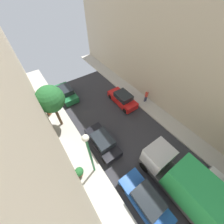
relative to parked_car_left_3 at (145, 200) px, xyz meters
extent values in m
plane|color=#2D2D33|center=(2.70, 2.04, -0.72)|extent=(32.00, 32.00, 0.00)
cube|color=#B7B2A8|center=(-2.30, 2.04, -0.64)|extent=(2.00, 44.00, 0.15)
cube|color=#B7B2A8|center=(7.70, 2.04, -0.64)|extent=(2.00, 44.00, 0.15)
cube|color=#194799|center=(0.00, 0.04, -0.17)|extent=(1.76, 4.20, 0.76)
cube|color=#1E2328|center=(0.00, -0.11, 0.53)|extent=(1.56, 2.10, 0.64)
cylinder|color=black|center=(-0.78, 1.59, -0.40)|extent=(0.22, 0.64, 0.64)
cylinder|color=black|center=(0.78, 1.59, -0.40)|extent=(0.22, 0.64, 0.64)
cylinder|color=black|center=(0.78, -1.51, -0.40)|extent=(0.22, 0.64, 0.64)
cube|color=black|center=(0.00, 5.83, -0.17)|extent=(1.76, 4.20, 0.76)
cube|color=#1E2328|center=(0.00, 5.68, 0.53)|extent=(1.56, 2.10, 0.64)
cylinder|color=black|center=(-0.78, 7.38, -0.40)|extent=(0.22, 0.64, 0.64)
cylinder|color=black|center=(0.78, 7.38, -0.40)|extent=(0.22, 0.64, 0.64)
cylinder|color=black|center=(-0.78, 4.28, -0.40)|extent=(0.22, 0.64, 0.64)
cylinder|color=black|center=(0.78, 4.28, -0.40)|extent=(0.22, 0.64, 0.64)
cube|color=#1E6638|center=(0.00, 14.80, -0.17)|extent=(1.76, 4.20, 0.76)
cube|color=#1E2328|center=(0.00, 14.65, 0.53)|extent=(1.56, 2.10, 0.64)
cylinder|color=black|center=(-0.78, 16.35, -0.40)|extent=(0.22, 0.64, 0.64)
cylinder|color=black|center=(0.78, 16.35, -0.40)|extent=(0.22, 0.64, 0.64)
cylinder|color=black|center=(-0.78, 13.25, -0.40)|extent=(0.22, 0.64, 0.64)
cylinder|color=black|center=(0.78, 13.25, -0.40)|extent=(0.22, 0.64, 0.64)
cylinder|color=black|center=(4.62, -2.11, -0.40)|extent=(0.22, 0.64, 0.64)
cylinder|color=black|center=(6.18, -2.11, -0.40)|extent=(0.22, 0.64, 0.64)
cube|color=red|center=(5.40, 9.51, -0.17)|extent=(1.76, 4.20, 0.76)
cube|color=#1E2328|center=(5.40, 9.36, 0.53)|extent=(1.56, 2.10, 0.64)
cylinder|color=black|center=(4.62, 11.06, -0.40)|extent=(0.22, 0.64, 0.64)
cylinder|color=black|center=(6.18, 11.06, -0.40)|extent=(0.22, 0.64, 0.64)
cylinder|color=black|center=(4.62, 7.96, -0.40)|extent=(0.22, 0.64, 0.64)
cylinder|color=black|center=(6.18, 7.96, -0.40)|extent=(0.22, 0.64, 0.64)
cube|color=#4C4C51|center=(2.70, -0.83, 0.01)|extent=(2.20, 6.60, 0.50)
cube|color=#B7B7BC|center=(2.70, 1.57, 1.11)|extent=(2.10, 1.80, 1.70)
cube|color=green|center=(2.70, -1.83, 1.46)|extent=(2.24, 4.20, 2.40)
cylinder|color=black|center=(1.72, 1.77, -0.24)|extent=(0.30, 0.96, 0.96)
cylinder|color=black|center=(3.68, 1.77, -0.24)|extent=(0.30, 0.96, 0.96)
cylinder|color=black|center=(3.68, -3.23, -0.24)|extent=(0.30, 0.96, 0.96)
cylinder|color=#2D334C|center=(7.83, 7.88, -0.16)|extent=(0.18, 0.18, 0.82)
cylinder|color=#2D334C|center=(8.05, 7.88, -0.16)|extent=(0.18, 0.18, 0.82)
cylinder|color=#D83F33|center=(7.94, 7.88, 0.57)|extent=(0.36, 0.36, 0.64)
sphere|color=tan|center=(7.94, 7.88, 1.03)|extent=(0.24, 0.24, 0.24)
cylinder|color=brown|center=(-2.36, 10.64, 0.83)|extent=(0.28, 0.28, 2.80)
sphere|color=#23602D|center=(-2.36, 10.64, 3.20)|extent=(2.60, 2.60, 2.60)
cylinder|color=brown|center=(-3.08, 4.55, -0.39)|extent=(0.48, 0.48, 0.36)
sphere|color=#23602D|center=(-3.08, 4.55, 0.09)|extent=(0.74, 0.74, 0.74)
cylinder|color=brown|center=(-3.01, 12.92, -0.35)|extent=(0.50, 0.50, 0.43)
sphere|color=#2D7233|center=(-3.01, 12.92, 0.14)|extent=(0.71, 0.71, 0.71)
cylinder|color=#26723F|center=(-1.90, 4.17, 2.00)|extent=(0.16, 0.16, 5.15)
sphere|color=white|center=(-1.90, 4.17, 4.80)|extent=(0.44, 0.44, 0.44)
camera|label=1|loc=(-2.93, 0.08, 11.44)|focal=21.21mm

